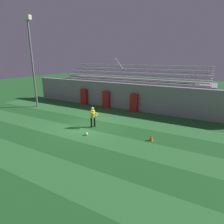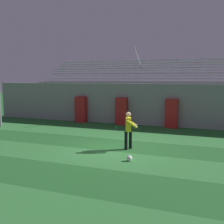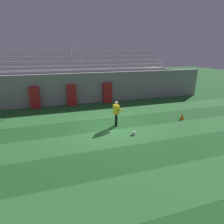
{
  "view_description": "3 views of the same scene",
  "coord_description": "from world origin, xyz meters",
  "px_view_note": "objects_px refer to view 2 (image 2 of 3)",
  "views": [
    {
      "loc": [
        8.82,
        -11.65,
        5.43
      ],
      "look_at": [
        1.95,
        0.75,
        1.3
      ],
      "focal_mm": 30.0,
      "sensor_mm": 36.0,
      "label": 1
    },
    {
      "loc": [
        3.81,
        -10.83,
        3.12
      ],
      "look_at": [
        -0.27,
        0.26,
        1.61
      ],
      "focal_mm": 42.0,
      "sensor_mm": 36.0,
      "label": 2
    },
    {
      "loc": [
        -3.15,
        -10.74,
        4.68
      ],
      "look_at": [
        -0.21,
        -1.44,
        1.5
      ],
      "focal_mm": 30.0,
      "sensor_mm": 36.0,
      "label": 3
    }
  ],
  "objects_px": {
    "padding_pillar_far_left": "(81,109)",
    "goalkeeper": "(129,128)",
    "padding_pillar_gate_right": "(171,114)",
    "water_bottle": "(116,128)",
    "soccer_ball": "(129,158)",
    "padding_pillar_gate_left": "(122,111)"
  },
  "relations": [
    {
      "from": "goalkeeper",
      "to": "soccer_ball",
      "type": "distance_m",
      "value": 1.91
    },
    {
      "from": "padding_pillar_gate_right",
      "to": "padding_pillar_far_left",
      "type": "height_order",
      "value": "same"
    },
    {
      "from": "padding_pillar_gate_right",
      "to": "water_bottle",
      "type": "relative_size",
      "value": 7.69
    },
    {
      "from": "padding_pillar_gate_left",
      "to": "goalkeeper",
      "type": "relative_size",
      "value": 1.1
    },
    {
      "from": "padding_pillar_gate_left",
      "to": "padding_pillar_far_left",
      "type": "bearing_deg",
      "value": 180.0
    },
    {
      "from": "padding_pillar_far_left",
      "to": "soccer_ball",
      "type": "height_order",
      "value": "padding_pillar_far_left"
    },
    {
      "from": "padding_pillar_gate_right",
      "to": "soccer_ball",
      "type": "relative_size",
      "value": 8.39
    },
    {
      "from": "padding_pillar_gate_right",
      "to": "water_bottle",
      "type": "height_order",
      "value": "padding_pillar_gate_right"
    },
    {
      "from": "padding_pillar_gate_left",
      "to": "padding_pillar_far_left",
      "type": "distance_m",
      "value": 3.08
    },
    {
      "from": "soccer_ball",
      "to": "water_bottle",
      "type": "xyz_separation_m",
      "value": [
        -2.52,
        5.68,
        0.01
      ]
    },
    {
      "from": "soccer_ball",
      "to": "water_bottle",
      "type": "distance_m",
      "value": 6.21
    },
    {
      "from": "padding_pillar_gate_left",
      "to": "padding_pillar_gate_right",
      "type": "distance_m",
      "value": 3.34
    },
    {
      "from": "padding_pillar_gate_right",
      "to": "water_bottle",
      "type": "distance_m",
      "value": 3.67
    },
    {
      "from": "goalkeeper",
      "to": "soccer_ball",
      "type": "height_order",
      "value": "goalkeeper"
    },
    {
      "from": "padding_pillar_gate_left",
      "to": "soccer_ball",
      "type": "distance_m",
      "value": 8.02
    },
    {
      "from": "padding_pillar_gate_left",
      "to": "goalkeeper",
      "type": "xyz_separation_m",
      "value": [
        2.25,
        -5.85,
        0.03
      ]
    },
    {
      "from": "soccer_ball",
      "to": "padding_pillar_gate_right",
      "type": "bearing_deg",
      "value": 85.6
    },
    {
      "from": "padding_pillar_far_left",
      "to": "goalkeeper",
      "type": "distance_m",
      "value": 7.91
    },
    {
      "from": "padding_pillar_far_left",
      "to": "padding_pillar_gate_right",
      "type": "bearing_deg",
      "value": 0.0
    },
    {
      "from": "padding_pillar_gate_right",
      "to": "goalkeeper",
      "type": "distance_m",
      "value": 5.95
    },
    {
      "from": "padding_pillar_gate_right",
      "to": "padding_pillar_far_left",
      "type": "xyz_separation_m",
      "value": [
        -6.42,
        0.0,
        0.0
      ]
    },
    {
      "from": "padding_pillar_gate_right",
      "to": "soccer_ball",
      "type": "distance_m",
      "value": 7.55
    }
  ]
}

